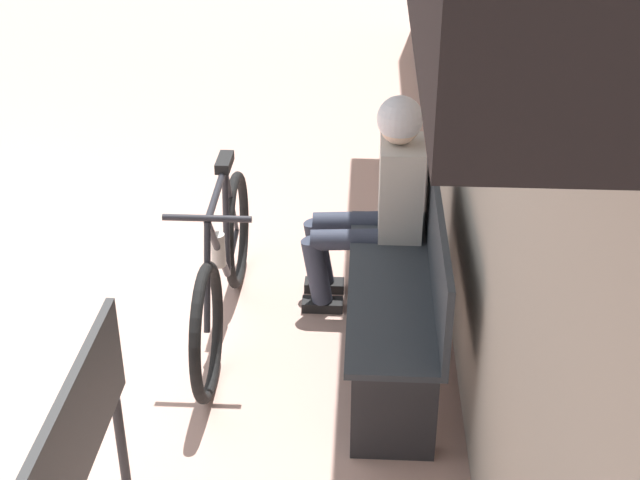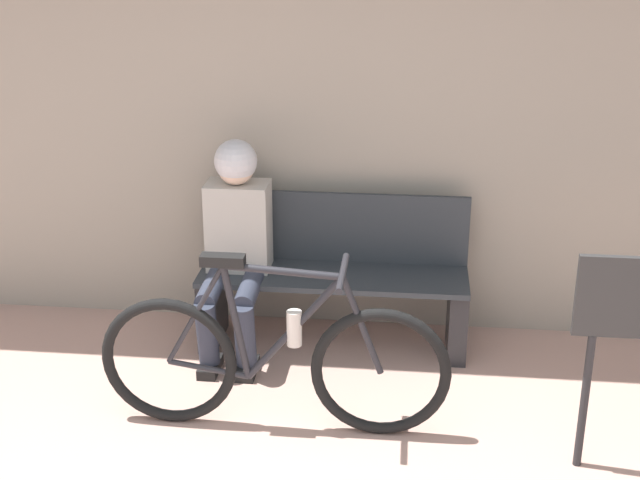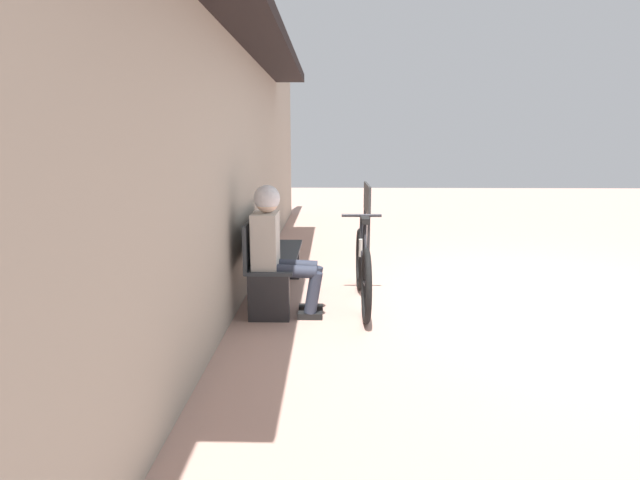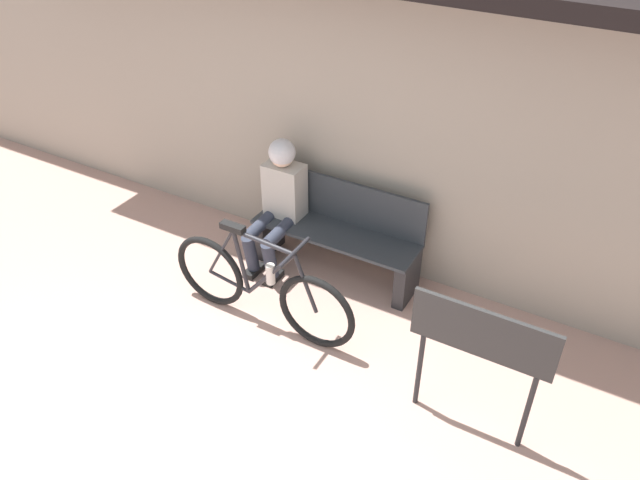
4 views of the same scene
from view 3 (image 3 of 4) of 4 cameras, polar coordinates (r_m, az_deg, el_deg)
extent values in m
plane|color=tan|center=(5.34, 22.46, -6.45)|extent=(24.00, 24.00, 0.00)
cube|color=#9E9384|center=(4.83, -9.95, 11.73)|extent=(12.00, 0.12, 3.20)
cube|color=black|center=(4.87, -6.84, 22.42)|extent=(6.60, 0.44, 0.12)
cube|color=#2D3338|center=(4.98, -4.95, -1.78)|extent=(1.47, 0.42, 0.03)
cube|color=#2D3338|center=(4.96, -7.24, 0.66)|extent=(1.47, 0.03, 0.40)
cube|color=#232326|center=(4.38, -5.87, -6.61)|extent=(0.10, 0.36, 0.41)
cube|color=#232326|center=(5.69, -4.18, -2.39)|extent=(0.10, 0.36, 0.41)
torus|color=black|center=(4.31, 5.31, -5.25)|extent=(0.65, 0.05, 0.65)
torus|color=black|center=(5.27, 4.57, -2.18)|extent=(0.65, 0.05, 0.65)
cylinder|color=#232328|center=(4.74, 4.96, 2.29)|extent=(0.54, 0.03, 0.07)
cylinder|color=#232328|center=(4.84, 4.87, -0.90)|extent=(0.46, 0.03, 0.55)
cylinder|color=#232328|center=(4.57, 5.08, -1.41)|extent=(0.13, 0.03, 0.57)
cylinder|color=#232328|center=(4.50, 5.14, -4.92)|extent=(0.38, 0.03, 0.09)
cylinder|color=#232328|center=(4.38, 5.24, -1.58)|extent=(0.30, 0.02, 0.51)
cylinder|color=#232328|center=(5.14, 4.67, 0.14)|extent=(0.21, 0.03, 0.48)
cube|color=black|center=(4.47, 5.19, 2.27)|extent=(0.20, 0.07, 0.05)
cylinder|color=#232328|center=(5.00, 4.77, 2.81)|extent=(0.03, 0.40, 0.03)
cylinder|color=beige|center=(4.84, 4.87, -0.90)|extent=(0.07, 0.07, 0.17)
cylinder|color=#2D3342|center=(4.36, -3.12, -3.58)|extent=(0.11, 0.42, 0.13)
cylinder|color=#2D3342|center=(4.40, -0.77, -6.03)|extent=(0.11, 0.17, 0.38)
cube|color=black|center=(4.47, -1.16, -8.61)|extent=(0.10, 0.22, 0.06)
cylinder|color=#2D3342|center=(4.55, -2.93, -2.94)|extent=(0.11, 0.42, 0.13)
cylinder|color=#2D3342|center=(4.59, -0.68, -5.29)|extent=(0.11, 0.17, 0.38)
cube|color=black|center=(4.66, -1.05, -7.77)|extent=(0.10, 0.22, 0.06)
cube|color=#B7B2A8|center=(4.42, -6.25, -0.03)|extent=(0.34, 0.22, 0.49)
sphere|color=beige|center=(4.37, -6.09, 4.40)|extent=(0.20, 0.20, 0.20)
sphere|color=silver|center=(4.36, -6.10, 4.79)|extent=(0.23, 0.23, 0.23)
cylinder|color=#232326|center=(6.15, 5.56, -0.26)|extent=(0.04, 0.04, 0.65)
cylinder|color=#232326|center=(6.86, 5.12, 0.94)|extent=(0.04, 0.04, 0.65)
cube|color=#2D2D2D|center=(6.43, 5.41, 4.79)|extent=(0.90, 0.03, 0.36)
camera|label=1|loc=(8.51, -1.42, 18.52)|focal=50.00mm
camera|label=2|loc=(6.57, 39.51, 16.05)|focal=50.00mm
camera|label=4|loc=(7.86, 28.95, 24.10)|focal=35.00mm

